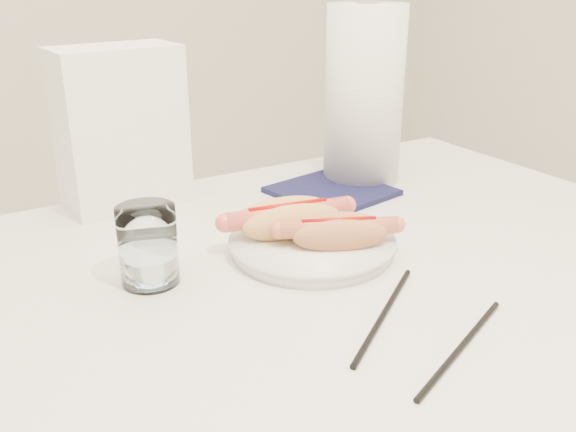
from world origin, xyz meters
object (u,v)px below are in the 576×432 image
plate (312,246)px  paper_towel_roll (364,95)px  hotdog_left (288,219)px  table (298,312)px  water_glass (148,245)px  napkin_box (121,128)px  hotdog_right (338,232)px

plate → paper_towel_roll: bearing=41.0°
hotdog_left → paper_towel_roll: size_ratio=0.59×
table → plate: 0.09m
water_glass → napkin_box: (0.06, 0.28, 0.08)m
water_glass → paper_towel_roll: (0.46, 0.18, 0.10)m
hotdog_left → water_glass: 0.20m
plate → water_glass: (-0.21, 0.03, 0.04)m
napkin_box → paper_towel_roll: bearing=-18.3°
hotdog_left → hotdog_right: (0.04, -0.07, -0.00)m
hotdog_left → paper_towel_roll: paper_towel_roll is taller
plate → paper_towel_roll: 0.35m
hotdog_left → water_glass: bearing=-169.6°
hotdog_right → paper_towel_roll: (0.23, 0.25, 0.11)m
table → hotdog_right: bearing=3.3°
table → napkin_box: size_ratio=4.84×
plate → water_glass: bearing=171.6°
water_glass → paper_towel_roll: 0.50m
hotdog_right → paper_towel_roll: size_ratio=0.50×
hotdog_left → paper_towel_roll: (0.26, 0.18, 0.11)m
napkin_box → paper_towel_roll: (0.40, -0.10, 0.03)m
hotdog_left → napkin_box: bearing=125.6°
hotdog_left → napkin_box: 0.32m
water_glass → paper_towel_roll: bearing=21.5°
table → water_glass: 0.21m
water_glass → napkin_box: size_ratio=0.39×
plate → paper_towel_roll: (0.24, 0.21, 0.14)m
plate → water_glass: 0.22m
water_glass → plate: bearing=-8.4°
plate → hotdog_left: (-0.02, 0.03, 0.03)m
plate → napkin_box: napkin_box is taller
hotdog_left → water_glass: size_ratio=1.83×
plate → hotdog_right: 0.05m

